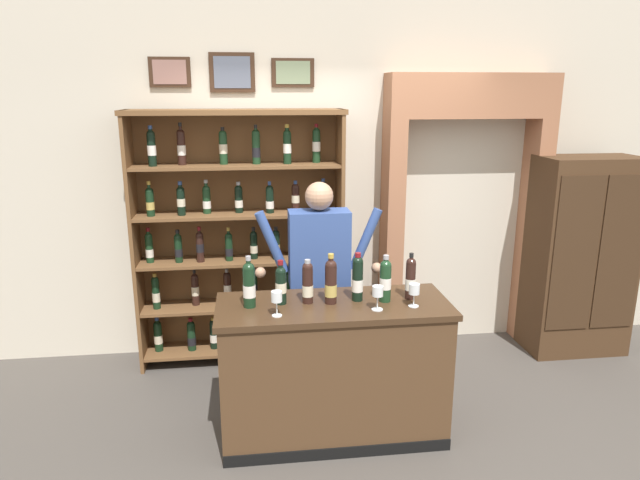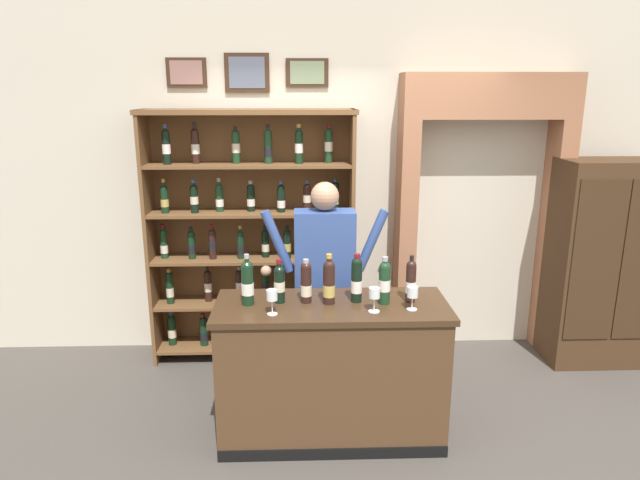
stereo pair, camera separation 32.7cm
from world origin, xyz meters
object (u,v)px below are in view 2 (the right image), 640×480
at_px(tasting_bottle_prosecco, 411,281).
at_px(wine_glass_right, 413,293).
at_px(tasting_bottle_vin_santo, 357,279).
at_px(tasting_bottle_grappa, 279,283).
at_px(tasting_bottle_super_tuscan, 247,282).
at_px(tasting_counter, 331,370).
at_px(tasting_bottle_bianco, 385,281).
at_px(wine_glass_center, 272,297).
at_px(tasting_bottle_riserva, 306,282).
at_px(tasting_bottle_rosso, 329,282).
at_px(wine_glass_left, 374,295).
at_px(wine_shelf, 252,233).
at_px(side_cabinet, 604,263).
at_px(shopkeeper, 325,265).

height_order(tasting_bottle_prosecco, wine_glass_right, tasting_bottle_prosecco).
bearing_deg(tasting_bottle_vin_santo, tasting_bottle_grappa, 179.60).
bearing_deg(tasting_bottle_super_tuscan, tasting_counter, -1.37).
distance_m(tasting_counter, tasting_bottle_bianco, 0.71).
bearing_deg(wine_glass_center, tasting_bottle_bianco, 12.88).
relative_size(tasting_bottle_super_tuscan, tasting_bottle_riserva, 1.15).
bearing_deg(wine_glass_right, tasting_bottle_rosso, 166.24).
relative_size(tasting_bottle_super_tuscan, wine_glass_left, 2.14).
relative_size(tasting_bottle_bianco, wine_glass_left, 2.00).
relative_size(tasting_bottle_grappa, wine_glass_left, 1.85).
bearing_deg(tasting_bottle_riserva, tasting_bottle_super_tuscan, -176.10).
relative_size(wine_shelf, tasting_bottle_bianco, 6.83).
height_order(wine_shelf, tasting_bottle_grappa, wine_shelf).
relative_size(side_cabinet, tasting_bottle_riserva, 5.99).
height_order(tasting_bottle_riserva, wine_glass_center, tasting_bottle_riserva).
distance_m(tasting_bottle_grappa, tasting_bottle_prosecco, 0.86).
bearing_deg(wine_glass_left, wine_glass_right, 6.19).
height_order(tasting_bottle_super_tuscan, wine_glass_center, tasting_bottle_super_tuscan).
bearing_deg(wine_glass_left, tasting_bottle_prosecco, 33.02).
bearing_deg(tasting_counter, wine_glass_left, -28.68).
bearing_deg(tasting_bottle_riserva, shopkeeper, 75.36).
bearing_deg(wine_glass_right, wine_glass_center, -176.85).
bearing_deg(tasting_bottle_grappa, wine_shelf, 103.02).
height_order(shopkeeper, tasting_bottle_bianco, shopkeeper).
height_order(side_cabinet, wine_glass_left, side_cabinet).
xyz_separation_m(tasting_bottle_vin_santo, tasting_bottle_prosecco, (0.35, -0.01, -0.01)).
bearing_deg(wine_glass_left, side_cabinet, 29.41).
bearing_deg(tasting_bottle_riserva, tasting_bottle_prosecco, -0.96).
bearing_deg(tasting_bottle_vin_santo, tasting_bottle_super_tuscan, -177.79).
bearing_deg(tasting_bottle_rosso, wine_glass_left, -29.20).
distance_m(tasting_bottle_super_tuscan, wine_glass_left, 0.82).
xyz_separation_m(tasting_bottle_vin_santo, tasting_bottle_bianco, (0.18, -0.04, -0.00)).
distance_m(side_cabinet, wine_glass_center, 3.00).
bearing_deg(tasting_bottle_rosso, tasting_bottle_vin_santo, 8.73).
distance_m(wine_shelf, wine_glass_right, 1.75).
height_order(wine_shelf, tasting_bottle_bianco, wine_shelf).
relative_size(tasting_bottle_grappa, tasting_bottle_riserva, 1.00).
height_order(wine_glass_right, wine_glass_left, wine_glass_left).
relative_size(side_cabinet, tasting_bottle_grappa, 6.01).
height_order(wine_shelf, side_cabinet, wine_shelf).
bearing_deg(shopkeeper, wine_glass_left, -69.18).
bearing_deg(tasting_counter, tasting_bottle_super_tuscan, 178.63).
xyz_separation_m(tasting_bottle_vin_santo, wine_glass_left, (0.09, -0.18, -0.04)).
bearing_deg(wine_glass_left, tasting_counter, 151.32).
xyz_separation_m(tasting_bottle_grappa, tasting_bottle_vin_santo, (0.50, -0.00, 0.02)).
bearing_deg(tasting_bottle_vin_santo, tasting_bottle_riserva, -179.72).
bearing_deg(tasting_bottle_bianco, tasting_bottle_rosso, 178.17).
xyz_separation_m(side_cabinet, tasting_bottle_riserva, (-2.53, -1.01, 0.21)).
height_order(tasting_bottle_super_tuscan, tasting_bottle_rosso, tasting_bottle_super_tuscan).
xyz_separation_m(wine_shelf, tasting_bottle_vin_santo, (0.78, -1.19, -0.02)).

